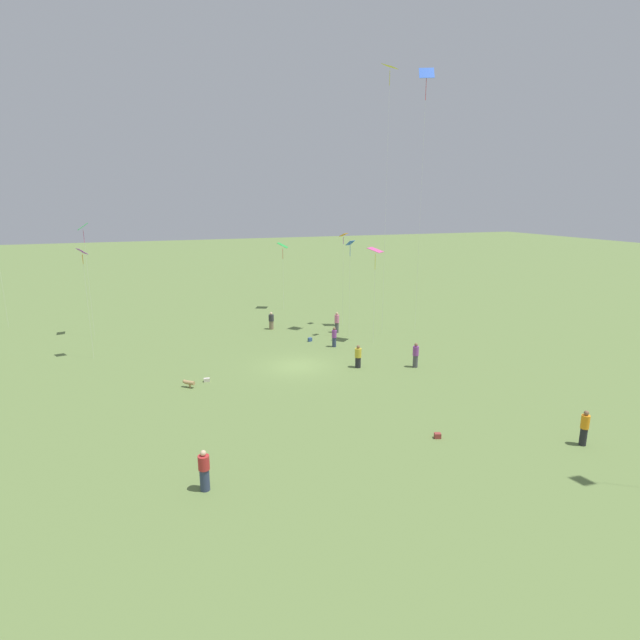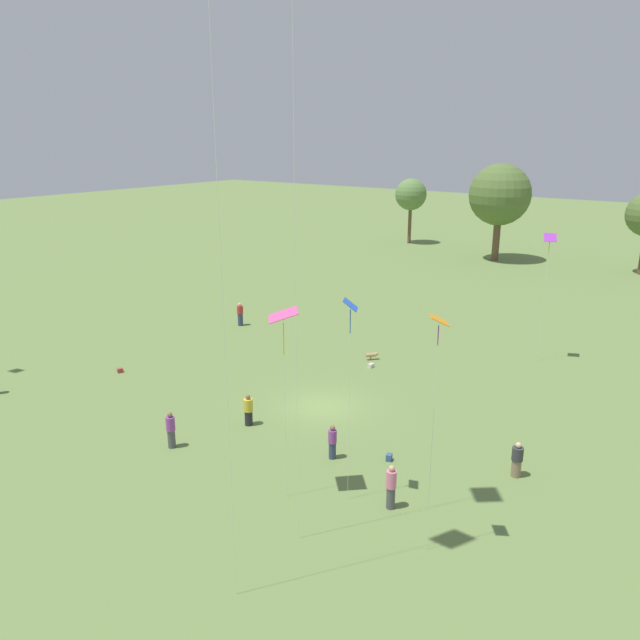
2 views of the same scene
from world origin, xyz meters
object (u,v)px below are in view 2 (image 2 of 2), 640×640
object	(u,v)px
person_4	(240,314)
kite_9	(438,334)
person_1	(248,410)
person_0	(332,442)
person_5	(517,460)
kite_2	(350,317)
picnic_bag_2	(120,370)
picnic_bag_0	(371,366)
kite_1	(283,319)
person_3	(391,487)
kite_8	(550,243)
dog_0	(372,355)
picnic_bag_1	(389,457)
person_6	(171,430)

from	to	relation	value
person_4	kite_9	distance (m)	29.25
person_1	person_0	bearing A→B (deg)	108.29
kite_9	person_5	bearing A→B (deg)	2.70
person_0	person_5	distance (m)	7.96
kite_2	picnic_bag_2	world-z (taller)	kite_2
person_1	picnic_bag_0	world-z (taller)	person_1
kite_1	kite_2	bearing A→B (deg)	124.65
picnic_bag_0	kite_2	bearing A→B (deg)	-62.29
person_3	person_4	size ratio (longest dim) A/B	1.04
person_5	kite_8	bearing A→B (deg)	-145.36
person_5	kite_9	xyz separation A→B (m)	(-0.88, -6.69, 7.22)
person_4	person_0	bearing A→B (deg)	-87.37
person_4	dog_0	xyz separation A→B (m)	(12.00, -0.54, -0.54)
person_4	dog_0	distance (m)	12.02
picnic_bag_1	person_0	bearing A→B (deg)	-148.83
person_0	dog_0	distance (m)	13.04
person_0	kite_2	xyz separation A→B (m)	(2.35, -2.31, 6.82)
person_3	dog_0	size ratio (longest dim) A/B	2.48
picnic_bag_2	dog_0	bearing A→B (deg)	43.99
person_6	kite_9	world-z (taller)	kite_9
dog_0	person_4	bearing A→B (deg)	-142.60
dog_0	person_3	bearing A→B (deg)	-16.26
person_4	picnic_bag_1	xyz separation A→B (m)	(19.35, -11.19, -0.71)
kite_1	kite_8	size ratio (longest dim) A/B	0.96
kite_9	kite_2	bearing A→B (deg)	85.41
kite_2	picnic_bag_1	bearing A→B (deg)	21.01
kite_1	picnic_bag_2	bearing A→B (deg)	-102.44
person_4	kite_2	world-z (taller)	kite_2
person_4	picnic_bag_1	size ratio (longest dim) A/B	4.95
person_5	picnic_bag_1	distance (m)	5.47
person_5	picnic_bag_1	world-z (taller)	person_5
person_1	dog_0	size ratio (longest dim) A/B	2.20
picnic_bag_0	picnic_bag_1	size ratio (longest dim) A/B	1.12
picnic_bag_1	kite_2	bearing A→B (deg)	-87.28
kite_1	dog_0	xyz separation A→B (m)	(-5.42, 15.57, -7.15)
person_0	picnic_bag_0	size ratio (longest dim) A/B	4.05
person_4	picnic_bag_0	bearing A→B (deg)	-59.20
person_1	person_5	world-z (taller)	person_1
person_5	picnic_bag_0	bearing A→B (deg)	-101.68
kite_2	dog_0	size ratio (longest dim) A/B	11.08
person_5	person_6	xyz separation A→B (m)	(-13.88, -6.87, 0.11)
person_0	kite_1	world-z (taller)	kite_1
kite_2	picnic_bag_1	world-z (taller)	kite_2
kite_8	picnic_bag_1	distance (m)	18.39
picnic_bag_1	dog_0	bearing A→B (deg)	124.64
person_3	picnic_bag_0	distance (m)	15.26
picnic_bag_1	person_6	bearing A→B (deg)	-151.18
kite_1	dog_0	distance (m)	17.97
person_0	kite_2	world-z (taller)	kite_2
kite_1	kite_8	bearing A→B (deg)	174.30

